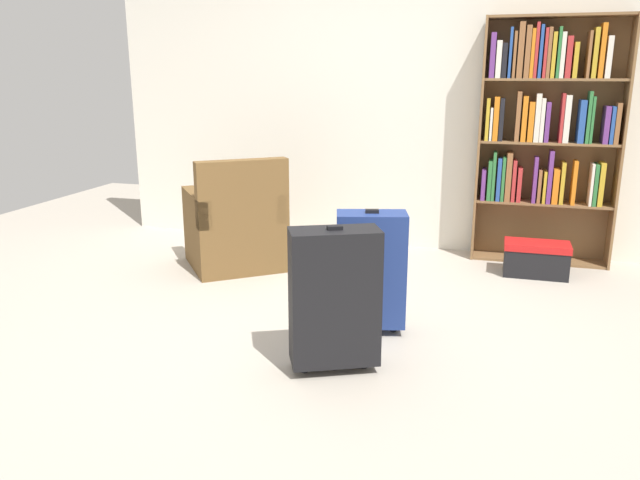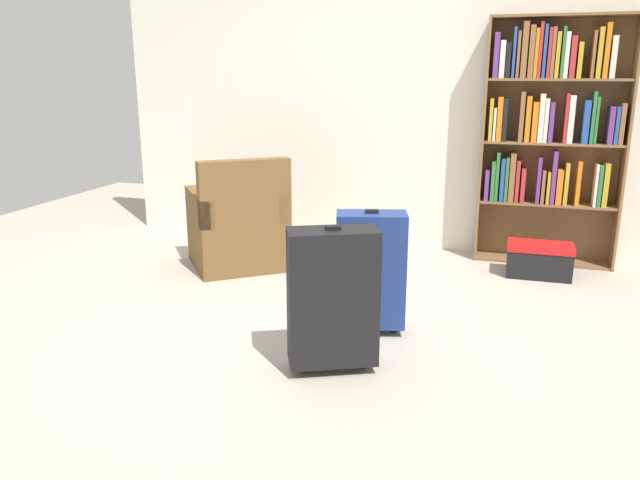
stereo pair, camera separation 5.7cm
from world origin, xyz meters
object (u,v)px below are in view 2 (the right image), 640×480
at_px(mug, 306,273).
at_px(storage_box, 539,259).
at_px(bookshelf, 549,129).
at_px(suitcase_navy_blue, 371,270).
at_px(suitcase_black, 333,297).
at_px(armchair, 238,228).

height_order(mug, storage_box, storage_box).
xyz_separation_m(bookshelf, mug, (-1.70, -1.00, -1.05)).
bearing_deg(bookshelf, suitcase_navy_blue, -119.18).
bearing_deg(suitcase_navy_blue, suitcase_black, -98.24).
xyz_separation_m(mug, suitcase_black, (0.60, -1.39, 0.36)).
xyz_separation_m(mug, storage_box, (1.70, 0.57, 0.09)).
relative_size(bookshelf, suitcase_black, 2.48).
relative_size(mug, storage_box, 0.25).
height_order(storage_box, suitcase_navy_blue, suitcase_navy_blue).
distance_m(bookshelf, storage_box, 1.04).
height_order(bookshelf, mug, bookshelf).
distance_m(storage_box, suitcase_navy_blue, 1.76).
distance_m(mug, storage_box, 1.79).
relative_size(armchair, suitcase_navy_blue, 1.29).
relative_size(bookshelf, suitcase_navy_blue, 2.57).
distance_m(bookshelf, suitcase_navy_blue, 2.21).
relative_size(storage_box, suitcase_black, 0.62).
distance_m(armchair, suitcase_navy_blue, 1.63).
bearing_deg(armchair, mug, -13.44).
bearing_deg(armchair, bookshelf, 20.06).
relative_size(bookshelf, storage_box, 4.01).
bearing_deg(suitcase_navy_blue, mug, 128.99).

